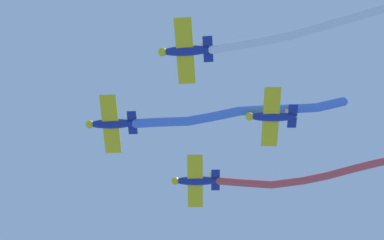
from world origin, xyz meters
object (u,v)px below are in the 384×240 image
(airplane_lead, at_px, (111,124))
(airplane_right_wing, at_px, (196,181))
(airplane_slot, at_px, (271,116))
(airplane_left_wing, at_px, (185,51))

(airplane_lead, bearing_deg, airplane_right_wing, -136.77)
(airplane_slot, bearing_deg, airplane_lead, -3.67)
(airplane_left_wing, xyz_separation_m, airplane_slot, (9.95, -0.03, 0.20))
(airplane_lead, bearing_deg, airplane_left_wing, 133.25)
(airplane_right_wing, height_order, airplane_slot, airplane_right_wing)
(airplane_lead, xyz_separation_m, airplane_left_wing, (-0.02, -9.95, -0.40))
(airplane_lead, bearing_deg, airplane_slot, 178.22)
(airplane_right_wing, distance_m, airplane_slot, 9.97)
(airplane_lead, height_order, airplane_left_wing, airplane_lead)
(airplane_left_wing, bearing_deg, airplane_lead, -45.10)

